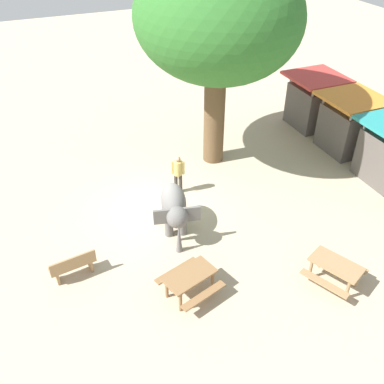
% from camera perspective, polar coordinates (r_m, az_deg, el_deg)
% --- Properties ---
extents(ground_plane, '(60.00, 60.00, 0.00)m').
position_cam_1_polar(ground_plane, '(16.11, -4.34, -2.02)').
color(ground_plane, '#BAA88C').
extents(elephant, '(2.29, 1.57, 1.58)m').
position_cam_1_polar(elephant, '(14.46, -2.35, -1.98)').
color(elephant, slate).
rests_on(elephant, ground_plane).
extents(person_handler, '(0.32, 0.47, 1.62)m').
position_cam_1_polar(person_handler, '(16.32, -1.88, 2.72)').
color(person_handler, '#3F3833').
rests_on(person_handler, ground_plane).
extents(shade_tree_main, '(6.62, 6.07, 8.30)m').
position_cam_1_polar(shade_tree_main, '(16.65, 3.40, 22.02)').
color(shade_tree_main, brown).
rests_on(shade_tree_main, ground_plane).
extents(wooden_bench, '(0.59, 1.44, 0.88)m').
position_cam_1_polar(wooden_bench, '(13.65, -15.49, -9.36)').
color(wooden_bench, '#9E7A51').
rests_on(wooden_bench, ground_plane).
extents(picnic_table_near, '(1.99, 1.98, 0.78)m').
position_cam_1_polar(picnic_table_near, '(13.60, 18.46, -9.56)').
color(picnic_table_near, '#9E7A51').
rests_on(picnic_table_near, ground_plane).
extents(picnic_table_far, '(1.86, 1.87, 0.78)m').
position_cam_1_polar(picnic_table_far, '(12.63, -0.30, -11.49)').
color(picnic_table_far, olive).
rests_on(picnic_table_far, ground_plane).
extents(market_stall_red, '(2.50, 2.50, 2.52)m').
position_cam_1_polar(market_stall_red, '(22.04, 15.69, 11.22)').
color(market_stall_red, '#59514C').
rests_on(market_stall_red, ground_plane).
extents(market_stall_orange, '(2.50, 2.50, 2.52)m').
position_cam_1_polar(market_stall_orange, '(20.28, 19.93, 8.16)').
color(market_stall_orange, '#59514C').
rests_on(market_stall_orange, ground_plane).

